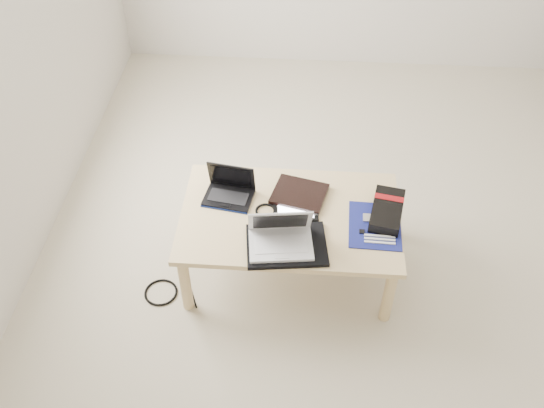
# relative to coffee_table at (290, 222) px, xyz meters

# --- Properties ---
(ground) EXTENTS (4.00, 4.00, 0.00)m
(ground) POSITION_rel_coffee_table_xyz_m (0.61, 0.15, -0.35)
(ground) COLOR beige
(ground) RESTS_ON ground
(coffee_table) EXTENTS (1.10, 0.70, 0.40)m
(coffee_table) POSITION_rel_coffee_table_xyz_m (0.00, 0.00, 0.00)
(coffee_table) COLOR tan
(coffee_table) RESTS_ON ground
(book) EXTENTS (0.31, 0.28, 0.03)m
(book) POSITION_rel_coffee_table_xyz_m (0.04, 0.14, 0.06)
(book) COLOR black
(book) RESTS_ON coffee_table
(netbook) EXTENTS (0.27, 0.22, 0.18)m
(netbook) POSITION_rel_coffee_table_xyz_m (-0.32, 0.12, 0.09)
(netbook) COLOR black
(netbook) RESTS_ON coffee_table
(tablet) EXTENTS (0.24, 0.19, 0.01)m
(tablet) POSITION_rel_coffee_table_xyz_m (0.03, 0.04, 0.05)
(tablet) COLOR black
(tablet) RESTS_ON coffee_table
(remote) EXTENTS (0.05, 0.20, 0.02)m
(remote) POSITION_rel_coffee_table_xyz_m (0.12, 0.09, 0.06)
(remote) COLOR #AAABAF
(remote) RESTS_ON coffee_table
(neoprene_sleeve) EXTENTS (0.41, 0.32, 0.02)m
(neoprene_sleeve) POSITION_rel_coffee_table_xyz_m (-0.01, -0.21, 0.06)
(neoprene_sleeve) COLOR black
(neoprene_sleeve) RESTS_ON coffee_table
(white_laptop) EXTENTS (0.32, 0.25, 0.20)m
(white_laptop) POSITION_rel_coffee_table_xyz_m (-0.04, -0.21, 0.11)
(white_laptop) COLOR silver
(white_laptop) RESTS_ON neoprene_sleeve
(motherboard) EXTENTS (0.26, 0.33, 0.01)m
(motherboard) POSITION_rel_coffee_table_xyz_m (0.42, -0.05, 0.05)
(motherboard) COLOR #0D1355
(motherboard) RESTS_ON coffee_table
(gpu_box) EXTENTS (0.20, 0.32, 0.07)m
(gpu_box) POSITION_rel_coffee_table_xyz_m (0.48, 0.03, 0.08)
(gpu_box) COLOR black
(gpu_box) RESTS_ON coffee_table
(cable_coil) EXTENTS (0.12, 0.12, 0.01)m
(cable_coil) POSITION_rel_coffee_table_xyz_m (-0.12, 0.01, 0.05)
(cable_coil) COLOR black
(cable_coil) RESTS_ON coffee_table
(floor_cable_coil) EXTENTS (0.18, 0.18, 0.01)m
(floor_cable_coil) POSITION_rel_coffee_table_xyz_m (-0.66, -0.23, -0.35)
(floor_cable_coil) COLOR black
(floor_cable_coil) RESTS_ON ground
(floor_cable_trail) EXTENTS (0.15, 0.33, 0.01)m
(floor_cable_trail) POSITION_rel_coffee_table_xyz_m (-0.53, -0.15, -0.35)
(floor_cable_trail) COLOR black
(floor_cable_trail) RESTS_ON ground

